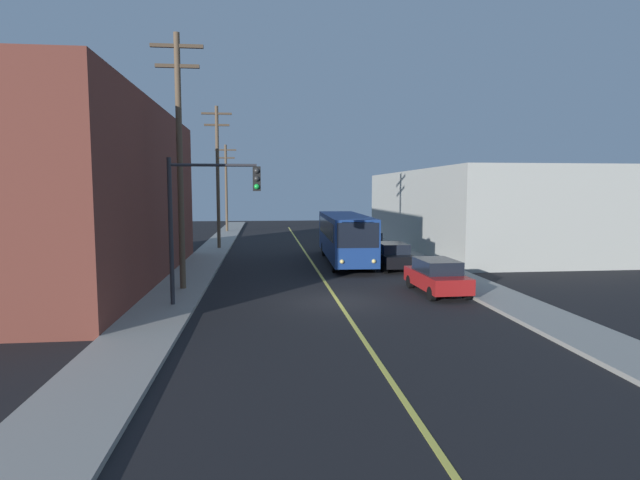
{
  "coord_description": "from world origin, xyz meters",
  "views": [
    {
      "loc": [
        -3.16,
        -21.52,
        4.82
      ],
      "look_at": [
        0.0,
        7.2,
        2.0
      ],
      "focal_mm": 28.5,
      "sensor_mm": 36.0,
      "label": 1
    }
  ],
  "objects_px": {
    "parked_car_red": "(437,276)",
    "traffic_signal_left_corner": "(209,203)",
    "utility_pole_near": "(180,152)",
    "fire_hydrant": "(437,263)",
    "parked_car_black": "(392,256)",
    "city_bus": "(345,235)",
    "utility_pole_mid": "(218,171)",
    "parked_car_green": "(369,242)",
    "utility_pole_far": "(226,184)"
  },
  "relations": [
    {
      "from": "fire_hydrant",
      "to": "utility_pole_mid",
      "type": "bearing_deg",
      "value": 135.31
    },
    {
      "from": "utility_pole_mid",
      "to": "fire_hydrant",
      "type": "bearing_deg",
      "value": -44.69
    },
    {
      "from": "parked_car_black",
      "to": "traffic_signal_left_corner",
      "type": "distance_m",
      "value": 14.01
    },
    {
      "from": "parked_car_black",
      "to": "traffic_signal_left_corner",
      "type": "xyz_separation_m",
      "value": [
        -10.04,
        -9.13,
        3.46
      ]
    },
    {
      "from": "city_bus",
      "to": "parked_car_red",
      "type": "distance_m",
      "value": 11.16
    },
    {
      "from": "city_bus",
      "to": "fire_hydrant",
      "type": "distance_m",
      "value": 6.99
    },
    {
      "from": "parked_car_red",
      "to": "utility_pole_mid",
      "type": "height_order",
      "value": "utility_pole_mid"
    },
    {
      "from": "utility_pole_near",
      "to": "parked_car_black",
      "type": "bearing_deg",
      "value": 25.67
    },
    {
      "from": "city_bus",
      "to": "parked_car_red",
      "type": "bearing_deg",
      "value": -76.25
    },
    {
      "from": "parked_car_red",
      "to": "fire_hydrant",
      "type": "distance_m",
      "value": 6.08
    },
    {
      "from": "parked_car_black",
      "to": "utility_pole_near",
      "type": "height_order",
      "value": "utility_pole_near"
    },
    {
      "from": "parked_car_red",
      "to": "parked_car_green",
      "type": "height_order",
      "value": "same"
    },
    {
      "from": "parked_car_red",
      "to": "traffic_signal_left_corner",
      "type": "bearing_deg",
      "value": -171.06
    },
    {
      "from": "parked_car_green",
      "to": "utility_pole_far",
      "type": "height_order",
      "value": "utility_pole_far"
    },
    {
      "from": "city_bus",
      "to": "utility_pole_near",
      "type": "xyz_separation_m",
      "value": [
        -9.27,
        -8.89,
        4.81
      ]
    },
    {
      "from": "parked_car_black",
      "to": "utility_pole_mid",
      "type": "height_order",
      "value": "utility_pole_mid"
    },
    {
      "from": "parked_car_black",
      "to": "utility_pole_far",
      "type": "bearing_deg",
      "value": 112.49
    },
    {
      "from": "parked_car_green",
      "to": "utility_pole_mid",
      "type": "relative_size",
      "value": 0.39
    },
    {
      "from": "parked_car_green",
      "to": "traffic_signal_left_corner",
      "type": "bearing_deg",
      "value": -120.54
    },
    {
      "from": "city_bus",
      "to": "parked_car_black",
      "type": "relative_size",
      "value": 2.77
    },
    {
      "from": "utility_pole_mid",
      "to": "city_bus",
      "type": "bearing_deg",
      "value": -43.16
    },
    {
      "from": "parked_car_red",
      "to": "parked_car_black",
      "type": "distance_m",
      "value": 7.53
    },
    {
      "from": "utility_pole_far",
      "to": "fire_hydrant",
      "type": "bearing_deg",
      "value": -65.22
    },
    {
      "from": "parked_car_black",
      "to": "utility_pole_mid",
      "type": "distance_m",
      "value": 17.37
    },
    {
      "from": "city_bus",
      "to": "fire_hydrant",
      "type": "xyz_separation_m",
      "value": [
        4.65,
        -5.07,
        -1.23
      ]
    },
    {
      "from": "city_bus",
      "to": "fire_hydrant",
      "type": "height_order",
      "value": "city_bus"
    },
    {
      "from": "parked_car_red",
      "to": "traffic_signal_left_corner",
      "type": "relative_size",
      "value": 0.74
    },
    {
      "from": "city_bus",
      "to": "traffic_signal_left_corner",
      "type": "height_order",
      "value": "traffic_signal_left_corner"
    },
    {
      "from": "traffic_signal_left_corner",
      "to": "city_bus",
      "type": "bearing_deg",
      "value": 58.47
    },
    {
      "from": "city_bus",
      "to": "parked_car_green",
      "type": "relative_size",
      "value": 2.75
    },
    {
      "from": "parked_car_red",
      "to": "utility_pole_far",
      "type": "height_order",
      "value": "utility_pole_far"
    },
    {
      "from": "city_bus",
      "to": "utility_pole_mid",
      "type": "xyz_separation_m",
      "value": [
        -9.07,
        8.51,
        4.56
      ]
    },
    {
      "from": "utility_pole_mid",
      "to": "parked_car_red",
      "type": "bearing_deg",
      "value": -58.75
    },
    {
      "from": "utility_pole_far",
      "to": "parked_car_green",
      "type": "bearing_deg",
      "value": -59.22
    },
    {
      "from": "city_bus",
      "to": "parked_car_green",
      "type": "height_order",
      "value": "city_bus"
    },
    {
      "from": "parked_car_green",
      "to": "city_bus",
      "type": "bearing_deg",
      "value": -118.06
    },
    {
      "from": "parked_car_green",
      "to": "utility_pole_far",
      "type": "relative_size",
      "value": 0.45
    },
    {
      "from": "utility_pole_far",
      "to": "traffic_signal_left_corner",
      "type": "bearing_deg",
      "value": -86.92
    },
    {
      "from": "utility_pole_far",
      "to": "utility_pole_mid",
      "type": "bearing_deg",
      "value": -88.01
    },
    {
      "from": "parked_car_red",
      "to": "traffic_signal_left_corner",
      "type": "distance_m",
      "value": 10.94
    },
    {
      "from": "utility_pole_near",
      "to": "utility_pole_far",
      "type": "relative_size",
      "value": 1.2
    },
    {
      "from": "parked_car_green",
      "to": "utility_pole_far",
      "type": "bearing_deg",
      "value": 120.78
    },
    {
      "from": "parked_car_red",
      "to": "utility_pole_mid",
      "type": "relative_size",
      "value": 0.39
    },
    {
      "from": "parked_car_black",
      "to": "utility_pole_near",
      "type": "distance_m",
      "value": 14.21
    },
    {
      "from": "utility_pole_mid",
      "to": "traffic_signal_left_corner",
      "type": "xyz_separation_m",
      "value": [
        1.46,
        -20.91,
        -2.07
      ]
    },
    {
      "from": "parked_car_red",
      "to": "parked_car_green",
      "type": "xyz_separation_m",
      "value": [
        0.09,
        15.92,
        0.0
      ]
    },
    {
      "from": "utility_pole_mid",
      "to": "fire_hydrant",
      "type": "relative_size",
      "value": 13.58
    },
    {
      "from": "utility_pole_near",
      "to": "fire_hydrant",
      "type": "height_order",
      "value": "utility_pole_near"
    },
    {
      "from": "city_bus",
      "to": "parked_car_black",
      "type": "xyz_separation_m",
      "value": [
        2.43,
        -3.27,
        -0.98
      ]
    },
    {
      "from": "traffic_signal_left_corner",
      "to": "parked_car_green",
      "type": "bearing_deg",
      "value": 59.46
    }
  ]
}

